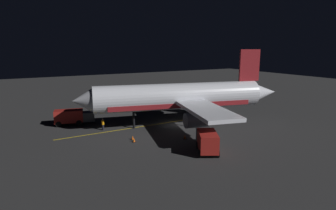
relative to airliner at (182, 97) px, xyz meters
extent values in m
cube|color=#2C2C2D|center=(0.14, 0.55, -4.64)|extent=(180.00, 180.00, 0.20)
cube|color=gold|center=(2.21, 4.55, -4.53)|extent=(0.87, 29.85, 0.01)
cylinder|color=silver|center=(0.14, 0.55, 0.19)|extent=(10.43, 26.85, 4.14)
cube|color=maroon|center=(0.14, 0.55, -0.95)|extent=(9.27, 22.92, 0.75)
cone|color=silver|center=(3.64, 14.68, 0.19)|extent=(4.74, 4.19, 4.06)
cone|color=silver|center=(-3.52, -14.19, 0.19)|extent=(4.81, 5.72, 3.73)
cube|color=maroon|center=(-2.83, -11.41, 4.88)|extent=(1.22, 3.58, 5.24)
cube|color=silver|center=(-8.08, 1.21, -0.43)|extent=(12.93, 7.58, 0.50)
cylinder|color=slate|center=(-7.20, 2.23, -1.83)|extent=(2.81, 3.61, 2.10)
cube|color=silver|center=(7.71, -2.70, -0.43)|extent=(12.93, 7.58, 0.50)
cylinder|color=slate|center=(7.41, -1.39, -1.83)|extent=(2.81, 3.61, 2.10)
cylinder|color=black|center=(1.90, 7.66, -3.21)|extent=(0.44, 0.44, 2.66)
cylinder|color=black|center=(-2.84, -1.12, -3.21)|extent=(0.44, 0.44, 2.66)
cylinder|color=black|center=(1.99, -2.31, -3.21)|extent=(0.44, 0.44, 2.66)
cube|color=maroon|center=(8.92, 16.05, -3.09)|extent=(3.08, 4.77, 2.00)
cube|color=#38383D|center=(8.19, 13.03, -3.34)|extent=(2.36, 2.22, 1.50)
cylinder|color=black|center=(8.56, 14.55, -4.09)|extent=(2.46, 1.42, 0.90)
cylinder|color=black|center=(9.29, 17.54, -4.09)|extent=(2.46, 1.42, 0.90)
cube|color=maroon|center=(-12.12, 4.02, -3.05)|extent=(4.60, 3.82, 2.08)
cube|color=#38383D|center=(-9.54, 2.59, -3.34)|extent=(2.54, 2.62, 1.50)
cylinder|color=black|center=(-10.87, 3.32, -4.09)|extent=(1.91, 2.46, 0.90)
cylinder|color=black|center=(-13.37, 4.71, -4.09)|extent=(1.91, 2.46, 0.90)
cylinder|color=black|center=(3.28, 12.13, -4.11)|extent=(0.32, 0.32, 0.85)
cylinder|color=orange|center=(3.28, 12.13, -3.36)|extent=(0.40, 0.40, 0.65)
sphere|color=tan|center=(3.28, 12.13, -2.92)|extent=(0.24, 0.24, 0.24)
cone|color=#EA590F|center=(-4.18, 10.15, -4.26)|extent=(0.36, 0.36, 0.55)
cube|color=black|center=(-4.18, 10.15, -4.52)|extent=(0.50, 0.50, 0.03)
cone|color=#EA590F|center=(-3.17, 9.94, -4.26)|extent=(0.36, 0.36, 0.55)
cube|color=black|center=(-3.17, 9.94, -4.52)|extent=(0.50, 0.50, 0.03)
cone|color=#EA590F|center=(-6.39, 3.53, -4.26)|extent=(0.36, 0.36, 0.55)
cube|color=black|center=(-6.39, 3.53, -4.52)|extent=(0.50, 0.50, 0.03)
camera|label=1|loc=(-37.74, 23.74, 7.88)|focal=30.26mm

